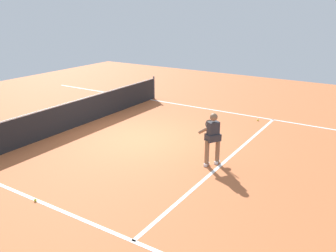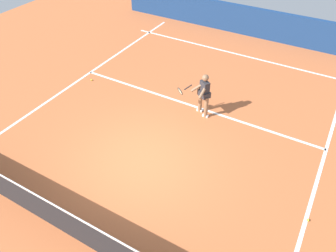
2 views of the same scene
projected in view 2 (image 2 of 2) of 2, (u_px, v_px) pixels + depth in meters
ground_plane at (142, 161)px, 9.55m from camera, size 26.51×26.51×0.00m
court_back_wall at (254, 22)px, 15.71m from camera, size 14.22×0.24×1.37m
baseline_marking at (236, 54)px, 14.68m from camera, size 10.22×0.10×0.01m
service_line_marking at (191, 105)px, 11.67m from camera, size 9.22×0.10×0.01m
sideline_left_marking at (303, 230)px, 7.79m from camera, size 0.10×18.39×0.01m
sideline_right_marking at (31, 113)px, 11.32m from camera, size 0.10×18.39×0.01m
court_net at (70, 225)px, 7.31m from camera, size 9.90×0.08×1.11m
tennis_player at (203, 93)px, 10.74m from camera, size 1.07×0.79×1.55m
tennis_ball_mid at (92, 80)px, 12.92m from camera, size 0.07×0.07×0.07m
tennis_ball_far at (308, 220)px, 7.97m from camera, size 0.07×0.07×0.07m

